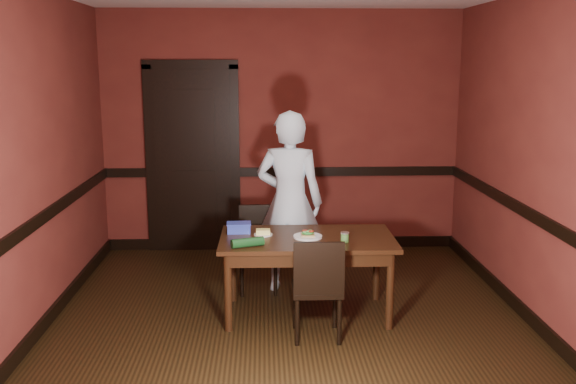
{
  "coord_description": "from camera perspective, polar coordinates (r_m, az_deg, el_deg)",
  "views": [
    {
      "loc": [
        -0.21,
        -4.95,
        2.13
      ],
      "look_at": [
        0.0,
        0.35,
        1.05
      ],
      "focal_mm": 40.0,
      "sensor_mm": 36.0,
      "label": 1
    }
  ],
  "objects": [
    {
      "name": "wall_front",
      "position": [
        2.82,
        2.05,
        -4.6
      ],
      "size": [
        4.0,
        0.02,
        2.7
      ],
      "primitive_type": "cube",
      "color": "maroon",
      "rests_on": "ground"
    },
    {
      "name": "food_tub",
      "position": [
        5.54,
        -4.39,
        -3.17
      ],
      "size": [
        0.21,
        0.15,
        0.09
      ],
      "rotation": [
        0.0,
        0.0,
        0.04
      ],
      "color": "#2F43B4",
      "rests_on": "dining_table"
    },
    {
      "name": "dado_back",
      "position": [
        7.29,
        -0.57,
        1.81
      ],
      "size": [
        4.0,
        0.03,
        0.1
      ],
      "primitive_type": "cube",
      "color": "black",
      "rests_on": "ground"
    },
    {
      "name": "wall_left",
      "position": [
        5.32,
        -21.9,
        2.24
      ],
      "size": [
        0.02,
        4.5,
        2.7
      ],
      "primitive_type": "cube",
      "color": "maroon",
      "rests_on": "ground"
    },
    {
      "name": "cheese_saucer",
      "position": [
        5.46,
        -2.23,
        -3.65
      ],
      "size": [
        0.16,
        0.16,
        0.05
      ],
      "rotation": [
        0.0,
        0.0,
        0.06
      ],
      "color": "white",
      "rests_on": "dining_table"
    },
    {
      "name": "wrapped_veg",
      "position": [
        5.12,
        -3.61,
        -4.5
      ],
      "size": [
        0.27,
        0.16,
        0.07
      ],
      "primitive_type": "cylinder",
      "rotation": [
        0.0,
        1.57,
        0.34
      ],
      "color": "#123817",
      "rests_on": "dining_table"
    },
    {
      "name": "chair_near",
      "position": [
        5.05,
        2.58,
        -8.42
      ],
      "size": [
        0.38,
        0.38,
        0.82
      ],
      "primitive_type": null,
      "rotation": [
        0.0,
        0.0,
        3.14
      ],
      "color": "black",
      "rests_on": "floor"
    },
    {
      "name": "sauce_jar",
      "position": [
        5.26,
        5.07,
        -4.0
      ],
      "size": [
        0.07,
        0.07,
        0.08
      ],
      "rotation": [
        0.0,
        0.0,
        0.17
      ],
      "color": "#4A7F37",
      "rests_on": "dining_table"
    },
    {
      "name": "person",
      "position": [
        5.95,
        0.14,
        -0.92
      ],
      "size": [
        0.69,
        0.53,
        1.7
      ],
      "primitive_type": "imported",
      "rotation": [
        0.0,
        0.0,
        2.92
      ],
      "color": "silver",
      "rests_on": "floor"
    },
    {
      "name": "wall_right",
      "position": [
        5.48,
        21.57,
        2.51
      ],
      "size": [
        0.02,
        4.5,
        2.7
      ],
      "primitive_type": "cube",
      "color": "maroon",
      "rests_on": "ground"
    },
    {
      "name": "floor",
      "position": [
        5.4,
        0.15,
        -11.75
      ],
      "size": [
        4.0,
        4.5,
        0.01
      ],
      "primitive_type": "cube",
      "color": "black",
      "rests_on": "ground"
    },
    {
      "name": "door",
      "position": [
        7.29,
        -8.47,
        3.2
      ],
      "size": [
        1.05,
        0.07,
        2.2
      ],
      "color": "black",
      "rests_on": "ground"
    },
    {
      "name": "baseboard_left",
      "position": [
        5.66,
        -20.77,
        -10.75
      ],
      "size": [
        0.03,
        4.5,
        0.12
      ],
      "primitive_type": "cube",
      "color": "black",
      "rests_on": "ground"
    },
    {
      "name": "wall_back",
      "position": [
        7.25,
        -0.58,
        5.34
      ],
      "size": [
        4.0,
        0.02,
        2.7
      ],
      "primitive_type": "cube",
      "color": "maroon",
      "rests_on": "ground"
    },
    {
      "name": "baseboard_back",
      "position": [
        7.48,
        -0.56,
        -4.55
      ],
      "size": [
        4.0,
        0.03,
        0.12
      ],
      "primitive_type": "cube",
      "color": "black",
      "rests_on": "ground"
    },
    {
      "name": "dado_right",
      "position": [
        5.55,
        21.09,
        -2.08
      ],
      "size": [
        0.03,
        4.5,
        0.1
      ],
      "primitive_type": "cube",
      "color": "black",
      "rests_on": "ground"
    },
    {
      "name": "baseboard_right",
      "position": [
        5.8,
        20.48,
        -10.18
      ],
      "size": [
        0.03,
        4.5,
        0.12
      ],
      "primitive_type": "cube",
      "color": "black",
      "rests_on": "ground"
    },
    {
      "name": "sandwich_plate",
      "position": [
        5.38,
        1.77,
        -3.89
      ],
      "size": [
        0.24,
        0.24,
        0.06
      ],
      "rotation": [
        0.0,
        0.0,
        0.34
      ],
      "color": "white",
      "rests_on": "dining_table"
    },
    {
      "name": "chair_far",
      "position": [
        6.04,
        -2.69,
        -5.16
      ],
      "size": [
        0.39,
        0.39,
        0.79
      ],
      "primitive_type": null,
      "rotation": [
        0.0,
        0.0,
        0.04
      ],
      "color": "black",
      "rests_on": "floor"
    },
    {
      "name": "dado_left",
      "position": [
        5.4,
        -21.4,
        -2.46
      ],
      "size": [
        0.03,
        4.5,
        0.1
      ],
      "primitive_type": "cube",
      "color": "black",
      "rests_on": "ground"
    },
    {
      "name": "dining_table",
      "position": [
        5.5,
        1.69,
        -7.45
      ],
      "size": [
        1.47,
        0.83,
        0.68
      ],
      "primitive_type": "cube",
      "rotation": [
        0.0,
        0.0,
        -0.01
      ],
      "color": "black",
      "rests_on": "floor"
    }
  ]
}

